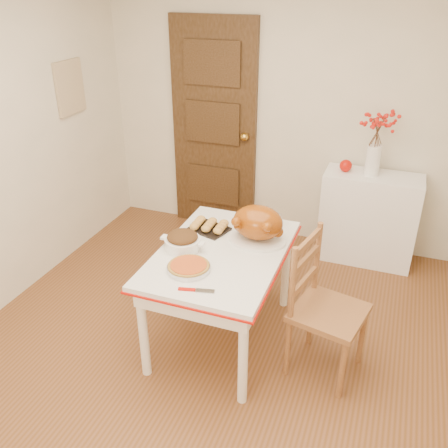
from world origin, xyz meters
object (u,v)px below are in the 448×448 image
at_px(kitchen_table, 222,295).
at_px(chair_oak, 329,310).
at_px(pumpkin_pie, 189,266).
at_px(sideboard, 368,218).
at_px(turkey_platter, 258,224).

xyz_separation_m(kitchen_table, chair_oak, (0.76, -0.07, 0.12)).
bearing_deg(pumpkin_pie, kitchen_table, 69.55).
distance_m(chair_oak, pumpkin_pie, 0.93).
height_order(kitchen_table, pumpkin_pie, pumpkin_pie).
xyz_separation_m(sideboard, turkey_platter, (-0.67, -1.26, 0.44)).
distance_m(kitchen_table, pumpkin_pie, 0.50).
height_order(sideboard, turkey_platter, turkey_platter).
height_order(chair_oak, turkey_platter, turkey_platter).
bearing_deg(kitchen_table, pumpkin_pie, -110.45).
relative_size(sideboard, chair_oak, 0.85).
relative_size(turkey_platter, pumpkin_pie, 1.50).
distance_m(sideboard, pumpkin_pie, 2.04).
relative_size(sideboard, turkey_platter, 2.05).
relative_size(kitchen_table, turkey_platter, 2.98).
bearing_deg(pumpkin_pie, chair_oak, 14.63).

